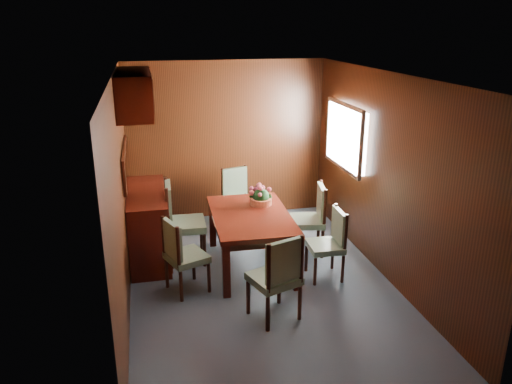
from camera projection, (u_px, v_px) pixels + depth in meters
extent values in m
plane|color=#3F4C57|center=(260.00, 282.00, 5.90)|extent=(4.50, 4.50, 0.00)
cube|color=black|center=(121.00, 196.00, 5.20)|extent=(0.02, 4.50, 2.40)
cube|color=black|center=(386.00, 177.00, 5.82)|extent=(0.02, 4.50, 2.40)
cube|color=black|center=(227.00, 141.00, 7.59)|extent=(3.00, 0.02, 2.40)
cube|color=black|center=(336.00, 286.00, 3.43)|extent=(3.00, 0.02, 2.40)
cube|color=black|center=(261.00, 75.00, 5.12)|extent=(3.00, 4.50, 0.02)
cube|color=white|center=(348.00, 136.00, 6.75)|extent=(0.14, 1.10, 0.80)
cube|color=#B2B2B7|center=(344.00, 136.00, 6.74)|extent=(0.04, 1.20, 0.90)
cube|color=black|center=(125.00, 163.00, 6.10)|extent=(0.03, 1.36, 0.41)
cube|color=silver|center=(127.00, 163.00, 6.10)|extent=(0.01, 1.30, 0.35)
cube|color=black|center=(134.00, 93.00, 5.86)|extent=(0.40, 1.40, 0.50)
cube|color=black|center=(148.00, 224.00, 6.42)|extent=(0.48, 1.40, 0.90)
cube|color=black|center=(226.00, 271.00, 5.49)|extent=(0.09, 0.09, 0.64)
cube|color=black|center=(297.00, 264.00, 5.64)|extent=(0.09, 0.09, 0.64)
cube|color=black|center=(212.00, 224.00, 6.77)|extent=(0.09, 0.09, 0.64)
cube|color=black|center=(271.00, 219.00, 6.91)|extent=(0.09, 0.09, 0.64)
cube|color=black|center=(251.00, 222.00, 6.12)|extent=(0.86, 1.40, 0.09)
cube|color=black|center=(251.00, 216.00, 6.09)|extent=(0.97, 1.52, 0.06)
cylinder|color=black|center=(167.00, 273.00, 5.73)|extent=(0.04, 0.04, 0.36)
cylinder|color=black|center=(181.00, 287.00, 5.45)|extent=(0.04, 0.04, 0.36)
cylinder|color=black|center=(194.00, 266.00, 5.92)|extent=(0.04, 0.04, 0.36)
cylinder|color=black|center=(209.00, 278.00, 5.63)|extent=(0.04, 0.04, 0.36)
cube|color=slate|center=(187.00, 257.00, 5.61)|extent=(0.53, 0.54, 0.07)
cylinder|color=black|center=(164.00, 236.00, 5.57)|extent=(0.04, 0.04, 0.48)
cylinder|color=black|center=(178.00, 248.00, 5.29)|extent=(0.04, 0.04, 0.48)
cube|color=slate|center=(172.00, 240.00, 5.43)|extent=(0.19, 0.38, 0.40)
cylinder|color=black|center=(170.00, 239.00, 6.56)|extent=(0.05, 0.05, 0.43)
cylinder|color=black|center=(171.00, 253.00, 6.16)|extent=(0.05, 0.05, 0.43)
cylinder|color=black|center=(202.00, 236.00, 6.63)|extent=(0.05, 0.05, 0.43)
cylinder|color=black|center=(204.00, 250.00, 6.23)|extent=(0.05, 0.05, 0.43)
cube|color=slate|center=(186.00, 224.00, 6.31)|extent=(0.50, 0.52, 0.09)
cylinder|color=black|center=(167.00, 199.00, 6.38)|extent=(0.05, 0.05, 0.57)
cylinder|color=black|center=(167.00, 211.00, 5.97)|extent=(0.05, 0.05, 0.57)
cube|color=slate|center=(169.00, 203.00, 6.17)|extent=(0.08, 0.46, 0.48)
cylinder|color=black|center=(343.00, 269.00, 5.85)|extent=(0.04, 0.04, 0.35)
cylinder|color=black|center=(333.00, 256.00, 6.18)|extent=(0.04, 0.04, 0.35)
cylinder|color=black|center=(315.00, 272.00, 5.78)|extent=(0.04, 0.04, 0.35)
cylinder|color=black|center=(306.00, 258.00, 6.11)|extent=(0.04, 0.04, 0.35)
cube|color=slate|center=(325.00, 246.00, 5.91)|extent=(0.40, 0.42, 0.07)
cylinder|color=black|center=(346.00, 233.00, 5.70)|extent=(0.04, 0.04, 0.46)
cylinder|color=black|center=(335.00, 222.00, 6.03)|extent=(0.04, 0.04, 0.46)
cube|color=slate|center=(339.00, 226.00, 5.86)|extent=(0.06, 0.37, 0.39)
cylinder|color=black|center=(322.00, 244.00, 6.46)|extent=(0.04, 0.04, 0.38)
cylinder|color=black|center=(318.00, 232.00, 6.82)|extent=(0.04, 0.04, 0.38)
cylinder|color=black|center=(294.00, 245.00, 6.45)|extent=(0.04, 0.04, 0.38)
cylinder|color=black|center=(291.00, 233.00, 6.82)|extent=(0.04, 0.04, 0.38)
cube|color=slate|center=(307.00, 221.00, 6.55)|extent=(0.51, 0.52, 0.08)
cylinder|color=black|center=(325.00, 208.00, 6.29)|extent=(0.04, 0.04, 0.50)
cylinder|color=black|center=(320.00, 198.00, 6.66)|extent=(0.04, 0.04, 0.50)
cube|color=slate|center=(321.00, 202.00, 6.47)|extent=(0.14, 0.41, 0.43)
cylinder|color=black|center=(268.00, 314.00, 4.91)|extent=(0.04, 0.04, 0.38)
cylinder|color=black|center=(300.00, 303.00, 5.11)|extent=(0.04, 0.04, 0.38)
cylinder|color=black|center=(248.00, 297.00, 5.21)|extent=(0.04, 0.04, 0.38)
cylinder|color=black|center=(279.00, 287.00, 5.41)|extent=(0.04, 0.04, 0.38)
cube|color=slate|center=(274.00, 279.00, 5.08)|extent=(0.57, 0.56, 0.08)
cylinder|color=black|center=(269.00, 269.00, 4.74)|extent=(0.04, 0.04, 0.51)
cylinder|color=black|center=(302.00, 259.00, 4.94)|extent=(0.04, 0.04, 0.51)
cube|color=slate|center=(284.00, 261.00, 4.85)|extent=(0.41, 0.19, 0.43)
cylinder|color=black|center=(246.00, 211.00, 7.61)|extent=(0.04, 0.04, 0.37)
cylinder|color=black|center=(223.00, 215.00, 7.43)|extent=(0.04, 0.04, 0.37)
cylinder|color=black|center=(257.00, 219.00, 7.31)|extent=(0.04, 0.04, 0.37)
cylinder|color=black|center=(234.00, 223.00, 7.14)|extent=(0.04, 0.04, 0.37)
cube|color=slate|center=(240.00, 202.00, 7.29)|extent=(0.53, 0.52, 0.08)
cylinder|color=black|center=(245.00, 180.00, 7.46)|extent=(0.04, 0.04, 0.49)
cylinder|color=black|center=(222.00, 184.00, 7.28)|extent=(0.04, 0.04, 0.49)
cube|color=slate|center=(234.00, 181.00, 7.35)|extent=(0.40, 0.16, 0.42)
cylinder|color=#BF5E3A|center=(261.00, 201.00, 6.38)|extent=(0.27, 0.27, 0.08)
sphere|color=#164217|center=(261.00, 197.00, 6.36)|extent=(0.21, 0.21, 0.21)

